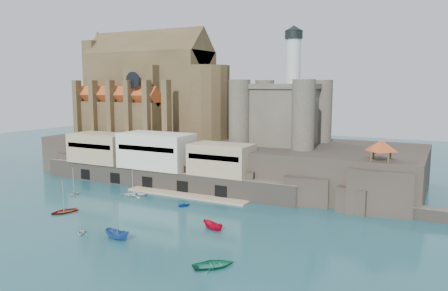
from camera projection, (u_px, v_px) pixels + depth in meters
ground at (127, 216)px, 83.18m from camera, size 300.00×300.00×0.00m
promontory at (222, 159)px, 117.19m from camera, size 100.00×36.00×10.00m
quay at (155, 161)px, 107.26m from camera, size 70.00×12.00×13.05m
church at (154, 94)px, 127.89m from camera, size 47.00×25.93×30.51m
castle_keep at (282, 111)px, 109.42m from camera, size 21.20×21.20×29.30m
rock_outcrop at (379, 191)px, 86.20m from camera, size 14.50×10.50×8.70m
pavilion at (381, 147)px, 85.13m from camera, size 6.40×6.40×5.40m
boat_0 at (64, 213)px, 85.30m from camera, size 3.88×2.34×5.24m
boat_1 at (81, 234)px, 73.03m from camera, size 2.72×2.43×2.69m
boat_2 at (118, 239)px, 70.77m from camera, size 2.16×2.12×5.06m
boat_3 at (214, 267)px, 59.98m from camera, size 3.87×3.80×5.89m
boat_4 at (74, 196)px, 98.33m from camera, size 2.68×1.81×2.92m
boat_5 at (213, 229)px, 75.45m from camera, size 2.12×2.09×4.44m
boat_6 at (133, 196)px, 98.04m from camera, size 2.88×4.12×5.65m
boat_7 at (184, 206)px, 89.61m from camera, size 2.71×2.49×2.68m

